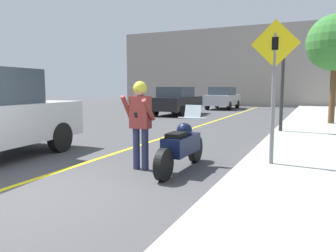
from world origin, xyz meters
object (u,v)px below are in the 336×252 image
Objects in this scene: motorcycle at (182,146)px; person_biker at (140,116)px; traffic_light at (283,62)px; street_tree at (335,43)px; crossing_sign at (274,78)px; parked_car_black at (177,101)px; parked_car_silver at (223,98)px.

person_biker is (-0.77, -0.30, 0.60)m from motorcycle.
traffic_light is 3.98m from street_tree.
street_tree is (1.33, 8.68, 1.62)m from crossing_sign.
crossing_sign is at bearing 21.85° from motorcycle.
parked_car_black reaches higher than motorcycle.
crossing_sign reaches higher than motorcycle.
person_biker is 19.24m from parked_car_silver.
parked_car_black is 1.00× the size of parked_car_silver.
street_tree reaches higher than traffic_light.
street_tree is at bearing -52.26° from parked_car_silver.
parked_car_silver is at bearing 108.07° from crossing_sign.
traffic_light is at bearing -115.61° from street_tree.
motorcycle is 1.26× the size of person_biker.
person_biker is at bearing -111.20° from street_tree.
street_tree reaches higher than parked_car_silver.
parked_car_black is at bearing 136.06° from traffic_light.
person_biker is 13.33m from parked_car_black.
street_tree reaches higher than person_biker.
traffic_light is (2.07, 6.15, 1.41)m from person_biker.
parked_car_silver is (-3.45, 18.92, -0.24)m from person_biker.
parked_car_silver is (1.10, 6.40, 0.00)m from parked_car_black.
street_tree reaches higher than crossing_sign.
parked_car_silver is (-4.22, 18.62, 0.36)m from motorcycle.
traffic_light is at bearing 93.82° from crossing_sign.
crossing_sign is at bearing -71.93° from parked_car_silver.
parked_car_silver is at bearing 100.33° from person_biker.
motorcycle is at bearing 21.16° from person_biker.
traffic_light is at bearing 71.42° from person_biker.
parked_car_black is (-6.97, 11.57, -0.97)m from crossing_sign.
traffic_light reaches higher than motorcycle.
person_biker is 10.60m from street_tree.
street_tree is (3.74, 9.64, 2.35)m from person_biker.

